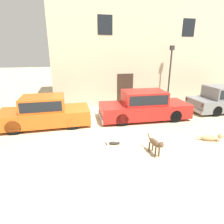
{
  "coord_description": "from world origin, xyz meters",
  "views": [
    {
      "loc": [
        -1.22,
        -7.53,
        3.47
      ],
      "look_at": [
        0.68,
        0.2,
        0.9
      ],
      "focal_mm": 30.04,
      "sensor_mm": 36.0,
      "label": 1
    }
  ],
  "objects": [
    {
      "name": "ground_plane",
      "position": [
        0.0,
        0.0,
        0.0
      ],
      "size": [
        80.0,
        80.0,
        0.0
      ],
      "primitive_type": "plane",
      "color": "#CCB78E"
    },
    {
      "name": "parked_sedan_nearest",
      "position": [
        -2.34,
        1.59,
        0.72
      ],
      "size": [
        4.39,
        1.83,
        1.47
      ],
      "rotation": [
        0.0,
        0.0,
        -0.01
      ],
      "color": "#D15619",
      "rests_on": "ground_plane"
    },
    {
      "name": "parked_sedan_second",
      "position": [
        2.71,
        1.35,
        0.75
      ],
      "size": [
        4.9,
        2.03,
        1.53
      ],
      "rotation": [
        0.0,
        0.0,
        -0.06
      ],
      "color": "#AD1E19",
      "rests_on": "ground_plane"
    },
    {
      "name": "apartment_block",
      "position": [
        4.56,
        6.82,
        3.68
      ],
      "size": [
        13.21,
        5.08,
        7.37
      ],
      "color": "beige",
      "rests_on": "ground_plane"
    },
    {
      "name": "stray_dog_spotted",
      "position": [
        1.63,
        -2.23,
        0.43
      ],
      "size": [
        0.26,
        1.02,
        0.67
      ],
      "rotation": [
        0.0,
        0.0,
        4.81
      ],
      "color": "brown",
      "rests_on": "ground_plane"
    },
    {
      "name": "stray_dog_tan",
      "position": [
        4.37,
        -1.78,
        0.14
      ],
      "size": [
        1.03,
        0.49,
        0.35
      ],
      "rotation": [
        0.0,
        0.0,
        5.9
      ],
      "color": "tan",
      "rests_on": "ground_plane"
    },
    {
      "name": "stray_cat",
      "position": [
        0.42,
        -1.15,
        0.07
      ],
      "size": [
        0.53,
        0.33,
        0.15
      ],
      "rotation": [
        0.0,
        0.0,
        5.97
      ],
      "color": "#2D2B28",
      "rests_on": "ground_plane"
    },
    {
      "name": "street_lamp",
      "position": [
        5.42,
        3.64,
        2.46
      ],
      "size": [
        0.22,
        0.22,
        3.84
      ],
      "color": "#2D2B28",
      "rests_on": "ground_plane"
    }
  ]
}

